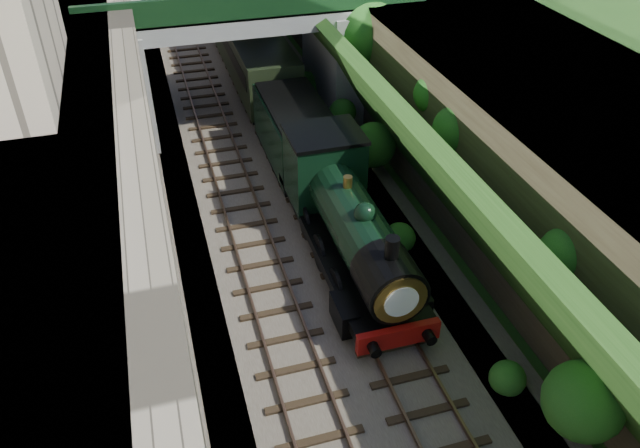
% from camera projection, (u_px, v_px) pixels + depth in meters
% --- Properties ---
extents(trackbed, '(10.00, 90.00, 0.20)m').
position_uv_depth(trackbed, '(263.00, 149.00, 30.52)').
color(trackbed, '#473F38').
rests_on(trackbed, ground).
extents(retaining_wall, '(1.00, 90.00, 7.00)m').
position_uv_depth(retaining_wall, '(136.00, 98.00, 27.27)').
color(retaining_wall, '#756B56').
rests_on(retaining_wall, ground).
extents(street_plateau_left, '(6.00, 90.00, 7.00)m').
position_uv_depth(street_plateau_left, '(51.00, 107.00, 26.47)').
color(street_plateau_left, '#262628').
rests_on(street_plateau_left, ground).
extents(street_plateau_right, '(8.00, 90.00, 6.25)m').
position_uv_depth(street_plateau_right, '(447.00, 69.00, 30.94)').
color(street_plateau_right, '#262628').
rests_on(street_plateau_right, ground).
extents(embankment_slope, '(4.38, 90.00, 6.36)m').
position_uv_depth(embankment_slope, '(382.00, 115.00, 27.83)').
color(embankment_slope, '#1E4714').
rests_on(embankment_slope, ground).
extents(track_left, '(2.50, 90.00, 0.20)m').
position_uv_depth(track_left, '(222.00, 152.00, 29.97)').
color(track_left, black).
rests_on(track_left, trackbed).
extents(track_right, '(2.50, 90.00, 0.20)m').
position_uv_depth(track_right, '(286.00, 143.00, 30.71)').
color(track_right, black).
rests_on(track_right, trackbed).
extents(road_bridge, '(16.00, 6.40, 7.25)m').
position_uv_depth(road_bridge, '(260.00, 40.00, 31.53)').
color(road_bridge, gray).
rests_on(road_bridge, ground).
extents(tree, '(3.60, 3.80, 6.60)m').
position_uv_depth(tree, '(367.00, 33.00, 30.74)').
color(tree, black).
rests_on(tree, ground).
extents(locomotive, '(3.10, 10.22, 3.83)m').
position_uv_depth(locomotive, '(348.00, 222.00, 22.41)').
color(locomotive, black).
rests_on(locomotive, trackbed).
extents(tender, '(2.70, 6.00, 3.05)m').
position_uv_depth(tender, '(296.00, 137.00, 28.31)').
color(tender, black).
rests_on(tender, trackbed).
extents(coach_front, '(2.90, 18.00, 3.70)m').
position_uv_depth(coach_front, '(244.00, 37.00, 37.88)').
color(coach_front, black).
rests_on(coach_front, trackbed).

